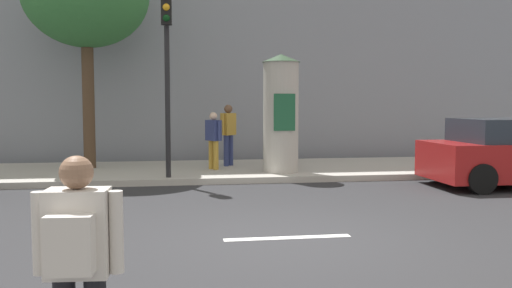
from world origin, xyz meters
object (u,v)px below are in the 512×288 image
traffic_light (167,54)px  poster_column (281,113)px  pedestrian_with_backpack (78,257)px  pedestrian_with_bag (213,136)px  pedestrian_in_light_jacket (228,130)px

traffic_light → poster_column: traffic_light is taller
traffic_light → pedestrian_with_backpack: (-0.44, -8.97, -2.10)m
poster_column → pedestrian_with_bag: bearing=154.5°
poster_column → pedestrian_with_backpack: poster_column is taller
pedestrian_with_bag → pedestrian_with_backpack: bearing=-98.7°
pedestrian_with_backpack → pedestrian_with_bag: 10.56m
traffic_light → pedestrian_with_bag: bearing=51.7°
traffic_light → poster_column: size_ratio=1.44×
traffic_light → pedestrian_in_light_jacket: (1.62, 2.21, -1.87)m
traffic_light → pedestrian_in_light_jacket: 3.32m
poster_column → pedestrian_with_bag: poster_column is taller
pedestrian_with_bag → pedestrian_in_light_jacket: bearing=58.0°
traffic_light → poster_column: (2.80, 0.68, -1.37)m
pedestrian_with_bag → poster_column: bearing=-25.5°
pedestrian_with_backpack → pedestrian_with_bag: (1.59, 10.44, 0.10)m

